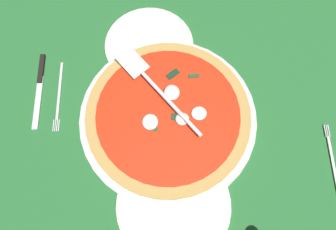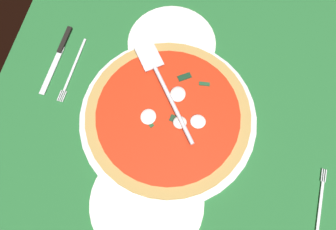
# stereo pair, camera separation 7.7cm
# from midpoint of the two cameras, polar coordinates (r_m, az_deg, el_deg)

# --- Properties ---
(ground_plane) EXTENTS (0.99, 0.99, 0.01)m
(ground_plane) POSITION_cam_midpoint_polar(r_m,az_deg,el_deg) (0.79, 5.47, -2.36)
(ground_plane) COLOR #23642F
(checker_pattern) EXTENTS (0.99, 0.99, 0.00)m
(checker_pattern) POSITION_cam_midpoint_polar(r_m,az_deg,el_deg) (0.78, 5.50, -2.26)
(checker_pattern) COLOR silver
(checker_pattern) RESTS_ON ground_plane
(pizza_pan) EXTENTS (0.43, 0.43, 0.01)m
(pizza_pan) POSITION_cam_midpoint_polar(r_m,az_deg,el_deg) (0.78, 2.79, -0.75)
(pizza_pan) COLOR silver
(pizza_pan) RESTS_ON ground_plane
(dinner_plate_left) EXTENTS (0.26, 0.26, 0.01)m
(dinner_plate_left) POSITION_cam_midpoint_polar(r_m,az_deg,el_deg) (0.74, -0.73, -15.74)
(dinner_plate_left) COLOR white
(dinner_plate_left) RESTS_ON ground_plane
(dinner_plate_right) EXTENTS (0.24, 0.24, 0.01)m
(dinner_plate_right) POSITION_cam_midpoint_polar(r_m,az_deg,el_deg) (0.88, 3.21, 12.40)
(dinner_plate_right) COLOR white
(dinner_plate_right) RESTS_ON ground_plane
(pizza) EXTENTS (0.40, 0.40, 0.03)m
(pizza) POSITION_cam_midpoint_polar(r_m,az_deg,el_deg) (0.77, 2.86, -0.38)
(pizza) COLOR #B58F49
(pizza) RESTS_ON pizza_pan
(pizza_server) EXTENTS (0.25, 0.20, 0.01)m
(pizza_server) POSITION_cam_midpoint_polar(r_m,az_deg,el_deg) (0.77, 2.11, 4.82)
(pizza_server) COLOR silver
(pizza_server) RESTS_ON pizza
(place_setting_near) EXTENTS (0.21, 0.13, 0.01)m
(place_setting_near) POSITION_cam_midpoint_polar(r_m,az_deg,el_deg) (0.84, 29.60, -16.57)
(place_setting_near) COLOR white
(place_setting_near) RESTS_ON ground_plane
(place_setting_far) EXTENTS (0.21, 0.12, 0.01)m
(place_setting_far) POSITION_cam_midpoint_polar(r_m,az_deg,el_deg) (0.88, -15.42, 8.83)
(place_setting_far) COLOR white
(place_setting_far) RESTS_ON ground_plane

